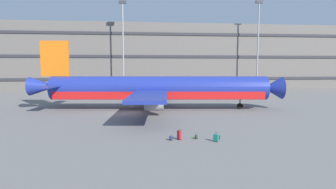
# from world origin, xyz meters

# --- Properties ---
(ground_plane) EXTENTS (600.00, 600.00, 0.00)m
(ground_plane) POSITION_xyz_m (0.00, 0.00, 0.00)
(ground_plane) COLOR slate
(terminal_structure) EXTENTS (137.55, 16.76, 18.05)m
(terminal_structure) POSITION_xyz_m (0.00, 45.82, 9.03)
(terminal_structure) COLOR #605B56
(terminal_structure) RESTS_ON ground_plane
(airliner) EXTENTS (38.31, 31.10, 10.30)m
(airliner) POSITION_xyz_m (4.06, 3.17, 3.05)
(airliner) COLOR navy
(airliner) RESTS_ON ground_plane
(light_mast_left) EXTENTS (1.80, 0.50, 22.22)m
(light_mast_left) POSITION_xyz_m (-1.91, 32.06, 12.81)
(light_mast_left) COLOR gray
(light_mast_left) RESTS_ON ground_plane
(light_mast_center_left) EXTENTS (1.80, 0.50, 23.10)m
(light_mast_center_left) POSITION_xyz_m (32.70, 32.06, 13.26)
(light_mast_center_left) COLOR gray
(light_mast_center_left) RESTS_ON ground_plane
(suitcase_teal) EXTENTS (0.39, 0.53, 0.92)m
(suitcase_teal) POSITION_xyz_m (4.71, -15.17, 0.43)
(suitcase_teal) COLOR #B21E23
(suitcase_teal) RESTS_ON ground_plane
(suitcase_red) EXTENTS (0.45, 0.43, 0.81)m
(suitcase_red) POSITION_xyz_m (7.77, -16.26, 0.35)
(suitcase_red) COLOR #147266
(suitcase_red) RESTS_ON ground_plane
(backpack_orange) EXTENTS (0.36, 0.29, 0.49)m
(backpack_orange) POSITION_xyz_m (3.93, -15.37, 0.21)
(backpack_orange) COLOR navy
(backpack_orange) RESTS_ON ground_plane
(backpack_silver) EXTENTS (0.35, 0.35, 0.49)m
(backpack_silver) POSITION_xyz_m (8.17, -15.60, 0.21)
(backpack_silver) COLOR #264C26
(backpack_silver) RESTS_ON ground_plane
(backpack_upright) EXTENTS (0.28, 0.40, 0.46)m
(backpack_upright) POSITION_xyz_m (6.24, -15.12, 0.20)
(backpack_upright) COLOR #264C26
(backpack_upright) RESTS_ON ground_plane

